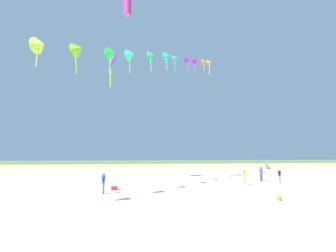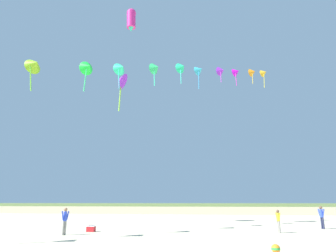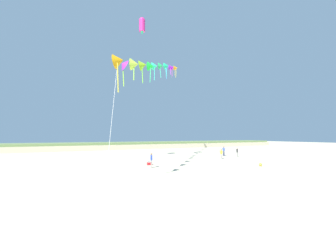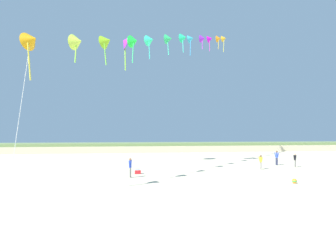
{
  "view_description": "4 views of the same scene",
  "coord_description": "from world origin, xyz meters",
  "px_view_note": "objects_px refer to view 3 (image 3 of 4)",
  "views": [
    {
      "loc": [
        -3.28,
        -14.67,
        3.08
      ],
      "look_at": [
        0.62,
        8.36,
        5.72
      ],
      "focal_mm": 28.0,
      "sensor_mm": 36.0,
      "label": 1
    },
    {
      "loc": [
        5.2,
        -11.58,
        2.06
      ],
      "look_at": [
        1.28,
        11.57,
        8.04
      ],
      "focal_mm": 32.0,
      "sensor_mm": 36.0,
      "label": 2
    },
    {
      "loc": [
        -15.62,
        -16.42,
        3.7
      ],
      "look_at": [
        -1.93,
        8.72,
        4.95
      ],
      "focal_mm": 24.0,
      "sensor_mm": 36.0,
      "label": 3
    },
    {
      "loc": [
        -5.93,
        -18.68,
        3.76
      ],
      "look_at": [
        -0.89,
        11.19,
        4.58
      ],
      "focal_mm": 32.0,
      "sensor_mm": 36.0,
      "label": 4
    }
  ],
  "objects_px": {
    "person_near_left": "(237,152)",
    "large_kite_mid_trail": "(142,25)",
    "beach_cooler": "(149,163)",
    "person_mid_center": "(224,150)",
    "person_near_right": "(221,153)",
    "person_far_left": "(151,159)",
    "beach_ball": "(260,165)",
    "large_kite_low_lead": "(123,65)"
  },
  "relations": [
    {
      "from": "beach_ball",
      "to": "large_kite_mid_trail",
      "type": "bearing_deg",
      "value": 130.26
    },
    {
      "from": "person_near_left",
      "to": "person_mid_center",
      "type": "xyz_separation_m",
      "value": [
        -0.84,
        2.48,
        0.11
      ]
    },
    {
      "from": "person_near_left",
      "to": "person_mid_center",
      "type": "relative_size",
      "value": 0.89
    },
    {
      "from": "beach_ball",
      "to": "person_mid_center",
      "type": "bearing_deg",
      "value": 65.65
    },
    {
      "from": "large_kite_mid_trail",
      "to": "beach_cooler",
      "type": "relative_size",
      "value": 4.53
    },
    {
      "from": "person_mid_center",
      "to": "beach_cooler",
      "type": "distance_m",
      "value": 17.95
    },
    {
      "from": "person_near_right",
      "to": "beach_cooler",
      "type": "relative_size",
      "value": 2.67
    },
    {
      "from": "person_near_left",
      "to": "person_far_left",
      "type": "relative_size",
      "value": 0.92
    },
    {
      "from": "person_far_left",
      "to": "large_kite_mid_trail",
      "type": "height_order",
      "value": "large_kite_mid_trail"
    },
    {
      "from": "person_mid_center",
      "to": "beach_cooler",
      "type": "relative_size",
      "value": 3.04
    },
    {
      "from": "person_near_left",
      "to": "person_mid_center",
      "type": "height_order",
      "value": "person_mid_center"
    },
    {
      "from": "beach_cooler",
      "to": "beach_ball",
      "type": "bearing_deg",
      "value": -33.23
    },
    {
      "from": "person_mid_center",
      "to": "person_near_right",
      "type": "bearing_deg",
      "value": -136.38
    },
    {
      "from": "large_kite_low_lead",
      "to": "beach_ball",
      "type": "bearing_deg",
      "value": -51.12
    },
    {
      "from": "large_kite_low_lead",
      "to": "beach_cooler",
      "type": "distance_m",
      "value": 16.82
    },
    {
      "from": "person_far_left",
      "to": "beach_cooler",
      "type": "height_order",
      "value": "person_far_left"
    },
    {
      "from": "beach_ball",
      "to": "beach_cooler",
      "type": "bearing_deg",
      "value": 146.77
    },
    {
      "from": "person_near_left",
      "to": "beach_cooler",
      "type": "distance_m",
      "value": 18.22
    },
    {
      "from": "large_kite_low_lead",
      "to": "beach_ball",
      "type": "xyz_separation_m",
      "value": [
        12.46,
        -15.45,
        -14.8
      ]
    },
    {
      "from": "person_near_left",
      "to": "large_kite_mid_trail",
      "type": "xyz_separation_m",
      "value": [
        -17.11,
        2.24,
        19.57
      ]
    },
    {
      "from": "person_near_right",
      "to": "person_mid_center",
      "type": "relative_size",
      "value": 0.88
    },
    {
      "from": "large_kite_mid_trail",
      "to": "person_near_left",
      "type": "bearing_deg",
      "value": -7.45
    },
    {
      "from": "person_near_left",
      "to": "person_near_right",
      "type": "height_order",
      "value": "person_near_left"
    },
    {
      "from": "person_near_left",
      "to": "person_near_right",
      "type": "distance_m",
      "value": 5.02
    },
    {
      "from": "person_mid_center",
      "to": "large_kite_mid_trail",
      "type": "bearing_deg",
      "value": -179.16
    },
    {
      "from": "person_mid_center",
      "to": "beach_ball",
      "type": "height_order",
      "value": "person_mid_center"
    },
    {
      "from": "person_far_left",
      "to": "large_kite_mid_trail",
      "type": "relative_size",
      "value": 0.65
    },
    {
      "from": "person_far_left",
      "to": "beach_ball",
      "type": "xyz_separation_m",
      "value": [
        12.24,
        -5.1,
        -0.81
      ]
    },
    {
      "from": "large_kite_low_lead",
      "to": "beach_cooler",
      "type": "height_order",
      "value": "large_kite_low_lead"
    },
    {
      "from": "beach_cooler",
      "to": "person_near_left",
      "type": "bearing_deg",
      "value": 8.58
    },
    {
      "from": "person_mid_center",
      "to": "beach_cooler",
      "type": "xyz_separation_m",
      "value": [
        -17.17,
        -5.19,
        -0.8
      ]
    },
    {
      "from": "large_kite_low_lead",
      "to": "beach_cooler",
      "type": "relative_size",
      "value": 7.87
    },
    {
      "from": "beach_ball",
      "to": "person_far_left",
      "type": "bearing_deg",
      "value": 157.38
    },
    {
      "from": "person_near_right",
      "to": "large_kite_low_lead",
      "type": "height_order",
      "value": "large_kite_low_lead"
    },
    {
      "from": "person_mid_center",
      "to": "large_kite_low_lead",
      "type": "height_order",
      "value": "large_kite_low_lead"
    },
    {
      "from": "large_kite_mid_trail",
      "to": "beach_ball",
      "type": "relative_size",
      "value": 7.23
    },
    {
      "from": "person_near_right",
      "to": "person_far_left",
      "type": "xyz_separation_m",
      "value": [
        -13.98,
        -3.77,
        0.1
      ]
    },
    {
      "from": "large_kite_low_lead",
      "to": "beach_ball",
      "type": "height_order",
      "value": "large_kite_low_lead"
    },
    {
      "from": "person_near_left",
      "to": "large_kite_low_lead",
      "type": "relative_size",
      "value": 0.35
    },
    {
      "from": "person_near_right",
      "to": "beach_ball",
      "type": "xyz_separation_m",
      "value": [
        -1.74,
        -8.87,
        -0.71
      ]
    },
    {
      "from": "person_near_right",
      "to": "beach_ball",
      "type": "relative_size",
      "value": 4.26
    },
    {
      "from": "large_kite_low_lead",
      "to": "large_kite_mid_trail",
      "type": "height_order",
      "value": "large_kite_mid_trail"
    }
  ]
}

